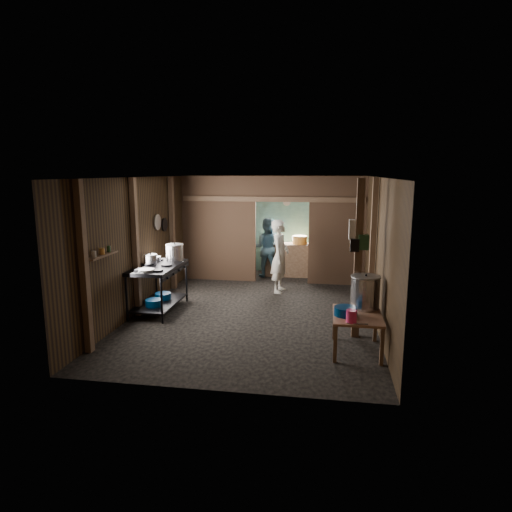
% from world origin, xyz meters
% --- Properties ---
extents(floor, '(4.50, 7.00, 0.00)m').
position_xyz_m(floor, '(0.00, 0.00, 0.00)').
color(floor, black).
rests_on(floor, ground).
extents(ceiling, '(4.50, 7.00, 0.00)m').
position_xyz_m(ceiling, '(0.00, 0.00, 2.60)').
color(ceiling, '#2A2724').
rests_on(ceiling, ground).
extents(wall_back, '(4.50, 0.00, 2.60)m').
position_xyz_m(wall_back, '(0.00, 3.50, 1.30)').
color(wall_back, '#432F17').
rests_on(wall_back, ground).
extents(wall_front, '(4.50, 0.00, 2.60)m').
position_xyz_m(wall_front, '(0.00, -3.50, 1.30)').
color(wall_front, '#432F17').
rests_on(wall_front, ground).
extents(wall_left, '(0.00, 7.00, 2.60)m').
position_xyz_m(wall_left, '(-2.25, 0.00, 1.30)').
color(wall_left, '#432F17').
rests_on(wall_left, ground).
extents(wall_right, '(0.00, 7.00, 2.60)m').
position_xyz_m(wall_right, '(2.25, 0.00, 1.30)').
color(wall_right, '#432F17').
rests_on(wall_right, ground).
extents(partition_left, '(1.85, 0.10, 2.60)m').
position_xyz_m(partition_left, '(-1.32, 2.20, 1.30)').
color(partition_left, '#413220').
rests_on(partition_left, floor).
extents(partition_right, '(1.35, 0.10, 2.60)m').
position_xyz_m(partition_right, '(1.57, 2.20, 1.30)').
color(partition_right, '#413220').
rests_on(partition_right, floor).
extents(partition_header, '(1.30, 0.10, 0.60)m').
position_xyz_m(partition_header, '(0.25, 2.20, 2.30)').
color(partition_header, '#413220').
rests_on(partition_header, wall_back).
extents(turquoise_panel, '(4.40, 0.06, 2.50)m').
position_xyz_m(turquoise_panel, '(0.00, 3.44, 1.25)').
color(turquoise_panel, '#81C4B7').
rests_on(turquoise_panel, wall_back).
extents(back_counter, '(1.20, 0.50, 0.85)m').
position_xyz_m(back_counter, '(0.30, 2.95, 0.42)').
color(back_counter, '#87684F').
rests_on(back_counter, floor).
extents(wall_clock, '(0.20, 0.03, 0.20)m').
position_xyz_m(wall_clock, '(0.25, 3.40, 1.90)').
color(wall_clock, silver).
rests_on(wall_clock, wall_back).
extents(post_left_a, '(0.10, 0.12, 2.60)m').
position_xyz_m(post_left_a, '(-2.18, -2.60, 1.30)').
color(post_left_a, '#87684F').
rests_on(post_left_a, floor).
extents(post_left_b, '(0.10, 0.12, 2.60)m').
position_xyz_m(post_left_b, '(-2.18, -0.80, 1.30)').
color(post_left_b, '#87684F').
rests_on(post_left_b, floor).
extents(post_left_c, '(0.10, 0.12, 2.60)m').
position_xyz_m(post_left_c, '(-2.18, 1.20, 1.30)').
color(post_left_c, '#87684F').
rests_on(post_left_c, floor).
extents(post_right, '(0.10, 0.12, 2.60)m').
position_xyz_m(post_right, '(2.18, -0.20, 1.30)').
color(post_right, '#87684F').
rests_on(post_right, floor).
extents(post_free, '(0.12, 0.12, 2.60)m').
position_xyz_m(post_free, '(1.85, -1.30, 1.30)').
color(post_free, '#87684F').
rests_on(post_free, floor).
extents(cross_beam, '(4.40, 0.12, 0.12)m').
position_xyz_m(cross_beam, '(0.00, 2.15, 2.05)').
color(cross_beam, '#87684F').
rests_on(cross_beam, wall_left).
extents(pan_lid_big, '(0.03, 0.34, 0.34)m').
position_xyz_m(pan_lid_big, '(-2.21, 0.40, 1.65)').
color(pan_lid_big, gray).
rests_on(pan_lid_big, wall_left).
extents(pan_lid_small, '(0.03, 0.30, 0.30)m').
position_xyz_m(pan_lid_small, '(-2.21, 0.80, 1.55)').
color(pan_lid_small, black).
rests_on(pan_lid_small, wall_left).
extents(wall_shelf, '(0.14, 0.80, 0.03)m').
position_xyz_m(wall_shelf, '(-2.15, -2.10, 1.40)').
color(wall_shelf, '#87684F').
rests_on(wall_shelf, wall_left).
extents(jar_white, '(0.07, 0.07, 0.10)m').
position_xyz_m(jar_white, '(-2.15, -2.35, 1.47)').
color(jar_white, silver).
rests_on(jar_white, wall_shelf).
extents(jar_yellow, '(0.08, 0.08, 0.10)m').
position_xyz_m(jar_yellow, '(-2.15, -2.10, 1.47)').
color(jar_yellow, gold).
rests_on(jar_yellow, wall_shelf).
extents(jar_green, '(0.06, 0.06, 0.10)m').
position_xyz_m(jar_green, '(-2.15, -1.88, 1.47)').
color(jar_green, '#244D2C').
rests_on(jar_green, wall_shelf).
extents(bag_white, '(0.22, 0.15, 0.32)m').
position_xyz_m(bag_white, '(1.80, -1.22, 1.78)').
color(bag_white, silver).
rests_on(bag_white, post_free).
extents(bag_green, '(0.16, 0.12, 0.24)m').
position_xyz_m(bag_green, '(1.92, -1.36, 1.60)').
color(bag_green, '#244D2C').
rests_on(bag_green, post_free).
extents(bag_black, '(0.14, 0.10, 0.20)m').
position_xyz_m(bag_black, '(1.78, -1.38, 1.55)').
color(bag_black, black).
rests_on(bag_black, post_free).
extents(gas_range, '(0.80, 1.55, 0.91)m').
position_xyz_m(gas_range, '(-1.88, -0.51, 0.46)').
color(gas_range, black).
rests_on(gas_range, floor).
extents(prep_table, '(0.72, 0.99, 0.59)m').
position_xyz_m(prep_table, '(1.83, -1.94, 0.29)').
color(prep_table, '#A57654').
rests_on(prep_table, floor).
extents(stove_pot_large, '(0.41, 0.41, 0.36)m').
position_xyz_m(stove_pot_large, '(-1.71, 0.00, 1.07)').
color(stove_pot_large, '#BBBBC4').
rests_on(stove_pot_large, gas_range).
extents(stove_pot_med, '(0.29, 0.29, 0.22)m').
position_xyz_m(stove_pot_med, '(-2.05, -0.43, 1.00)').
color(stove_pot_med, '#BBBBC4').
rests_on(stove_pot_med, gas_range).
extents(stove_saucepan, '(0.19, 0.19, 0.10)m').
position_xyz_m(stove_saucepan, '(-2.05, -0.11, 0.96)').
color(stove_saucepan, '#BBBBC4').
rests_on(stove_saucepan, gas_range).
extents(frying_pan, '(0.38, 0.56, 0.07)m').
position_xyz_m(frying_pan, '(-1.88, -1.06, 0.94)').
color(frying_pan, gray).
rests_on(frying_pan, gas_range).
extents(blue_tub_front, '(0.32, 0.32, 0.13)m').
position_xyz_m(blue_tub_front, '(-1.88, -0.78, 0.24)').
color(blue_tub_front, navy).
rests_on(blue_tub_front, gas_range).
extents(blue_tub_back, '(0.32, 0.32, 0.13)m').
position_xyz_m(blue_tub_back, '(-1.88, -0.30, 0.24)').
color(blue_tub_back, navy).
rests_on(blue_tub_back, gas_range).
extents(stock_pot, '(0.59, 0.59, 0.54)m').
position_xyz_m(stock_pot, '(1.96, -1.60, 0.84)').
color(stock_pot, '#BBBBC4').
rests_on(stock_pot, prep_table).
extents(wash_basin, '(0.42, 0.42, 0.13)m').
position_xyz_m(wash_basin, '(1.65, -2.01, 0.65)').
color(wash_basin, navy).
rests_on(wash_basin, prep_table).
extents(pink_bucket, '(0.16, 0.16, 0.18)m').
position_xyz_m(pink_bucket, '(1.72, -2.32, 0.68)').
color(pink_bucket, '#F73077').
rests_on(pink_bucket, prep_table).
extents(knife, '(0.30, 0.06, 0.01)m').
position_xyz_m(knife, '(1.80, -2.38, 0.59)').
color(knife, '#BBBBC4').
rests_on(knife, prep_table).
extents(yellow_tub, '(0.39, 0.39, 0.21)m').
position_xyz_m(yellow_tub, '(0.64, 2.95, 0.96)').
color(yellow_tub, gold).
rests_on(yellow_tub, back_counter).
extents(cook, '(0.47, 0.65, 1.65)m').
position_xyz_m(cook, '(0.31, 1.28, 0.83)').
color(cook, white).
rests_on(cook, floor).
extents(worker_back, '(0.76, 0.60, 1.53)m').
position_xyz_m(worker_back, '(-0.20, 2.75, 0.76)').
color(worker_back, teal).
rests_on(worker_back, floor).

